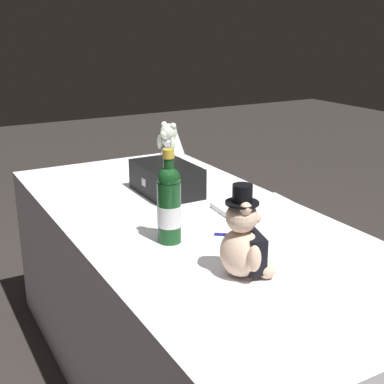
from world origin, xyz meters
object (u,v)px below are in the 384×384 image
(teddy_bear_groom, at_px, (245,243))
(champagne_bottle, at_px, (169,204))
(gift_case_black, at_px, (166,179))
(teddy_bear_bride, at_px, (171,146))
(signing_pen, at_px, (236,235))
(guestbook, at_px, (258,208))

(teddy_bear_groom, height_order, champagne_bottle, champagne_bottle)
(teddy_bear_groom, xyz_separation_m, gift_case_black, (-0.76, 0.14, -0.03))
(gift_case_black, bearing_deg, teddy_bear_groom, -10.59)
(teddy_bear_groom, bearing_deg, gift_case_black, 169.41)
(teddy_bear_bride, height_order, gift_case_black, teddy_bear_bride)
(champagne_bottle, height_order, signing_pen, champagne_bottle)
(guestbook, bearing_deg, signing_pen, -47.64)
(teddy_bear_groom, height_order, signing_pen, teddy_bear_groom)
(signing_pen, bearing_deg, gift_case_black, 179.12)
(teddy_bear_bride, distance_m, gift_case_black, 0.46)
(champagne_bottle, height_order, gift_case_black, champagne_bottle)
(champagne_bottle, height_order, guestbook, champagne_bottle)
(champagne_bottle, xyz_separation_m, guestbook, (-0.09, 0.42, -0.12))
(teddy_bear_bride, distance_m, guestbook, 0.76)
(teddy_bear_groom, xyz_separation_m, guestbook, (-0.40, 0.35, -0.09))
(teddy_bear_groom, distance_m, teddy_bear_bride, 1.21)
(champagne_bottle, distance_m, signing_pen, 0.25)
(champagne_bottle, bearing_deg, guestbook, 102.53)
(signing_pen, relative_size, guestbook, 0.40)
(champagne_bottle, relative_size, guestbook, 1.04)
(champagne_bottle, relative_size, gift_case_black, 0.99)
(teddy_bear_bride, bearing_deg, teddy_bear_groom, -17.53)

